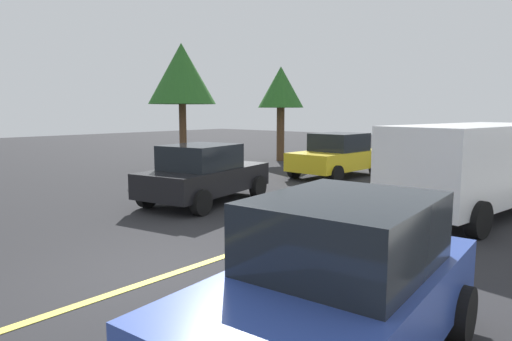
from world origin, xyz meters
TOP-DOWN VIEW (x-y plane):
  - ground_plane at (0.00, 0.00)m, footprint 80.00×80.00m
  - lane_marking_centre at (3.00, 0.00)m, footprint 28.00×0.16m
  - white_van at (7.42, -2.23)m, footprint 5.44×2.87m
  - car_blue_near_curb at (-0.35, -3.29)m, footprint 4.03×2.24m
  - car_black_approaching at (4.23, 3.77)m, footprint 4.23×2.59m
  - car_yellow_mid_road at (10.93, 3.66)m, footprint 4.03×2.21m
  - tree_left_verge at (7.71, 8.89)m, footprint 2.69×2.69m
  - tree_centre_verge at (13.89, 8.78)m, footprint 2.28×2.28m

SIDE VIEW (x-z plane):
  - ground_plane at x=0.00m, z-range 0.00..0.00m
  - lane_marking_centre at x=3.00m, z-range 0.00..0.01m
  - car_black_approaching at x=4.23m, z-range 0.00..1.62m
  - car_yellow_mid_road at x=10.93m, z-range 0.00..1.66m
  - car_blue_near_curb at x=-0.35m, z-range -0.01..1.69m
  - white_van at x=7.42m, z-range 0.17..2.37m
  - tree_centre_verge at x=13.89m, z-range 1.25..5.95m
  - tree_left_verge at x=7.71m, z-range 1.36..6.54m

